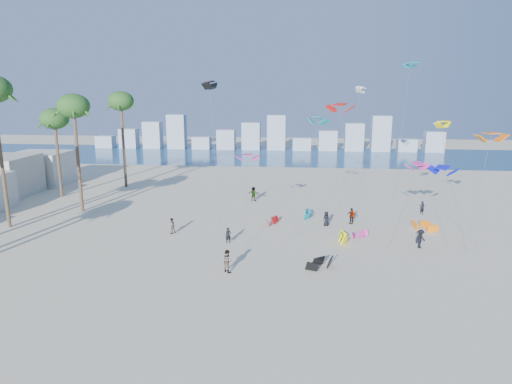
# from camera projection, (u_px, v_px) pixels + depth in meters

# --- Properties ---
(ground) EXTENTS (220.00, 220.00, 0.00)m
(ground) POSITION_uv_depth(u_px,v_px,m) (190.00, 307.00, 30.97)
(ground) COLOR beige
(ground) RESTS_ON ground
(ocean) EXTENTS (220.00, 220.00, 0.00)m
(ocean) POSITION_uv_depth(u_px,v_px,m) (268.00, 156.00, 100.79)
(ocean) COLOR navy
(ocean) RESTS_ON ground
(kitesurfer_near) EXTENTS (0.65, 0.52, 1.54)m
(kitesurfer_near) POSITION_uv_depth(u_px,v_px,m) (228.00, 235.00, 43.54)
(kitesurfer_near) COLOR black
(kitesurfer_near) RESTS_ON ground
(kitesurfer_mid) EXTENTS (1.16, 1.13, 1.89)m
(kitesurfer_mid) POSITION_uv_depth(u_px,v_px,m) (227.00, 261.00, 36.65)
(kitesurfer_mid) COLOR gray
(kitesurfer_mid) RESTS_ON ground
(kitesurfers_far) EXTENTS (28.50, 17.81, 1.89)m
(kitesurfers_far) POSITION_uv_depth(u_px,v_px,m) (308.00, 213.00, 50.85)
(kitesurfers_far) COLOR black
(kitesurfers_far) RESTS_ON ground
(grounded_kites) EXTENTS (18.47, 17.86, 0.95)m
(grounded_kites) POSITION_uv_depth(u_px,v_px,m) (342.00, 232.00, 45.73)
(grounded_kites) COLOR red
(grounded_kites) RESTS_ON ground
(flying_kites) EXTENTS (29.99, 25.43, 18.48)m
(flying_kites) POSITION_uv_depth(u_px,v_px,m) (365.00, 114.00, 48.61)
(flying_kites) COLOR #DC3095
(flying_kites) RESTS_ON ground
(palm_row) EXTENTS (10.30, 44.80, 16.01)m
(palm_row) POSITION_uv_depth(u_px,v_px,m) (10.00, 117.00, 46.18)
(palm_row) COLOR brown
(palm_row) RESTS_ON ground
(distant_skyline) EXTENTS (85.00, 3.00, 8.40)m
(distant_skyline) POSITION_uv_depth(u_px,v_px,m) (266.00, 137.00, 109.91)
(distant_skyline) COLOR #9EADBF
(distant_skyline) RESTS_ON ground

